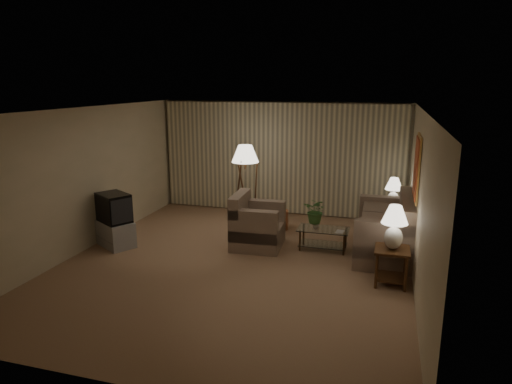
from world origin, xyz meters
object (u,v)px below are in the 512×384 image
at_px(sofa, 383,231).
at_px(armchair, 258,226).
at_px(side_table_far, 392,215).
at_px(coffee_table, 323,236).
at_px(side_table_near, 392,260).
at_px(tv_cabinet, 116,234).
at_px(ottoman, 274,219).
at_px(vase, 316,225).
at_px(table_lamp_near, 394,223).
at_px(crt_tv, 114,208).
at_px(table_lamp_far, 394,190).
at_px(floor_lamp, 245,184).

height_order(sofa, armchair, sofa).
xyz_separation_m(side_table_far, coffee_table, (-1.26, -1.35, -0.13)).
bearing_deg(side_table_near, tv_cabinet, 176.49).
distance_m(tv_cabinet, ottoman, 3.34).
relative_size(armchair, vase, 7.90).
distance_m(tv_cabinet, vase, 3.91).
xyz_separation_m(coffee_table, ottoman, (-1.22, 0.99, -0.07)).
bearing_deg(table_lamp_near, coffee_table, 135.14).
bearing_deg(vase, tv_cabinet, -166.21).
bearing_deg(armchair, crt_tv, 102.41).
distance_m(table_lamp_far, ottoman, 2.61).
height_order(table_lamp_far, floor_lamp, floor_lamp).
height_order(side_table_far, table_lamp_near, table_lamp_near).
bearing_deg(table_lamp_far, floor_lamp, -173.70).
distance_m(sofa, tv_cabinet, 5.16).
bearing_deg(ottoman, side_table_near, -42.19).
bearing_deg(ottoman, table_lamp_near, -42.19).
bearing_deg(table_lamp_far, armchair, -148.58).
distance_m(side_table_near, vase, 1.88).
distance_m(table_lamp_near, floor_lamp, 3.86).
distance_m(tv_cabinet, floor_lamp, 2.92).
height_order(armchair, tv_cabinet, armchair).
bearing_deg(ottoman, armchair, -91.64).
height_order(coffee_table, crt_tv, crt_tv).
relative_size(armchair, side_table_far, 1.81).
distance_m(side_table_near, coffee_table, 1.78).
distance_m(coffee_table, vase, 0.26).
distance_m(coffee_table, tv_cabinet, 4.05).
height_order(sofa, tv_cabinet, sofa).
height_order(side_table_near, vase, side_table_near).
height_order(coffee_table, ottoman, coffee_table).
bearing_deg(sofa, floor_lamp, -107.34).
height_order(armchair, vase, armchair).
bearing_deg(floor_lamp, side_table_near, -35.73).
xyz_separation_m(side_table_far, vase, (-1.41, -1.35, 0.08)).
bearing_deg(side_table_near, ottoman, 137.81).
relative_size(side_table_near, vase, 4.36).
relative_size(table_lamp_near, coffee_table, 0.73).
distance_m(side_table_far, table_lamp_far, 0.56).
height_order(side_table_far, vase, side_table_far).
bearing_deg(crt_tv, table_lamp_far, 54.81).
distance_m(sofa, armchair, 2.37).
height_order(coffee_table, floor_lamp, floor_lamp).
bearing_deg(tv_cabinet, vase, 44.91).
xyz_separation_m(armchair, crt_tv, (-2.69, -0.75, 0.36)).
relative_size(table_lamp_far, vase, 4.48).
relative_size(sofa, side_table_near, 3.32).
distance_m(armchair, tv_cabinet, 2.80).
xyz_separation_m(sofa, vase, (-1.26, -0.10, 0.04)).
relative_size(side_table_near, crt_tv, 0.75).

